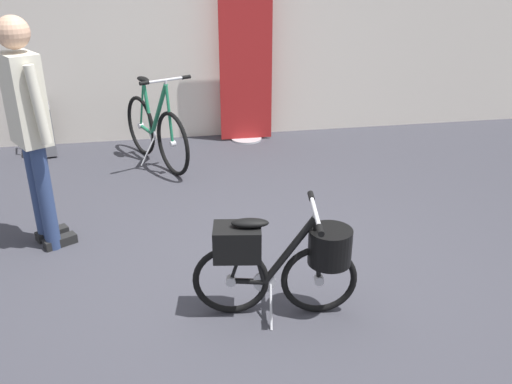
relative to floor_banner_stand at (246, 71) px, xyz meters
The scene contains 7 objects.
ground_plane 3.04m from the floor_banner_stand, 97.53° to the right, with size 8.16×8.16×0.00m, color #38383F.
back_wall 0.71m from the floor_banner_stand, 143.86° to the left, with size 8.16×0.10×2.69m, color silver.
floor_banner_stand is the anchor object (origin of this frame).
folding_bike_foreground 3.40m from the floor_banner_stand, 95.58° to the right, with size 0.99×0.53×0.72m.
display_bike_left 1.30m from the floor_banner_stand, 149.83° to the right, with size 0.70×1.27×0.97m.
visitor_near_wall 2.90m from the floor_banner_stand, 130.71° to the right, with size 0.38×0.47×1.68m.
rolling_suitcase 2.31m from the floor_banner_stand, behind, with size 0.25×0.39×0.83m.
Camera 1 is at (-0.59, -3.13, 2.06)m, focal length 37.66 mm.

